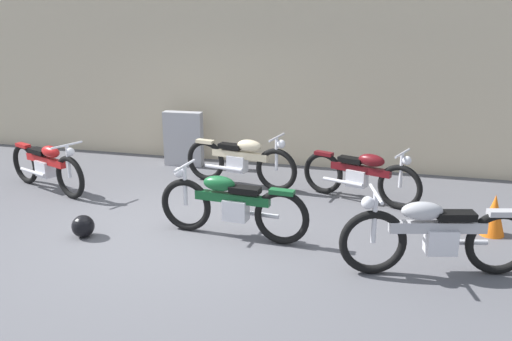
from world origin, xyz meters
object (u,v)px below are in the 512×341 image
Objects in this scene: motorcycle_maroon at (361,175)px; motorcycle_green at (231,205)px; traffic_cone at (494,215)px; motorcycle_cream at (241,160)px; helmet at (83,226)px; motorcycle_silver at (435,235)px; stone_marker at (183,139)px; motorcycle_red at (47,166)px.

motorcycle_green is at bearing -110.27° from motorcycle_maroon.
motorcycle_maroon reaches higher than traffic_cone.
motorcycle_cream is (-3.75, 1.12, 0.16)m from traffic_cone.
motorcycle_silver is at bearing 1.10° from helmet.
motorcycle_green is at bearing -58.09° from stone_marker.
stone_marker is 1.65m from motorcycle_cream.
motorcycle_maroon is at bearing 34.02° from helmet.
traffic_cone is 3.42m from motorcycle_green.
motorcycle_green is (1.84, -2.95, -0.07)m from stone_marker.
traffic_cone is at bearing -21.63° from stone_marker.
motorcycle_green is 2.34m from motorcycle_maroon.
motorcycle_maroon is (4.93, 0.77, -0.00)m from motorcycle_red.
motorcycle_red is at bearing 135.95° from helmet.
motorcycle_cream is at bearing -167.31° from motorcycle_maroon.
motorcycle_cream is 1.09× the size of motorcycle_maroon.
traffic_cone is at bearing 21.78° from motorcycle_red.
helmet is at bearing -21.50° from motorcycle_red.
stone_marker reaches higher than motorcycle_silver.
stone_marker reaches higher than helmet.
motorcycle_green is at bearing 14.93° from helmet.
stone_marker reaches higher than motorcycle_green.
motorcycle_maroon is at bearing -80.53° from motorcycle_silver.
motorcycle_cream is (2.95, 1.03, 0.02)m from motorcycle_red.
traffic_cone is 0.27× the size of motorcycle_green.
stone_marker is at bearing 89.74° from helmet.
motorcycle_red is 3.56m from motorcycle_green.
motorcycle_maroon is (-1.77, 0.86, 0.14)m from traffic_cone.
motorcycle_cream reaches higher than helmet.
motorcycle_silver is at bearing -28.82° from motorcycle_cream.
motorcycle_cream is 1.99m from motorcycle_maroon.
stone_marker is 3.49× the size of helmet.
motorcycle_silver is 2.39m from motorcycle_maroon.
helmet is 2.18m from motorcycle_red.
motorcycle_silver is 1.14× the size of motorcycle_maroon.
motorcycle_red and motorcycle_maroon have the same top height.
helmet is at bearing -164.60° from traffic_cone.
motorcycle_green is (1.85, 0.49, 0.29)m from helmet.
motorcycle_silver is (5.88, -1.42, 0.04)m from motorcycle_red.
motorcycle_red is (-1.57, -1.94, -0.09)m from stone_marker.
traffic_cone is (5.14, 1.42, 0.13)m from helmet.
motorcycle_silver is (2.47, -0.41, 0.02)m from motorcycle_green.
motorcycle_silver is (2.93, -2.45, 0.02)m from motorcycle_cream.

